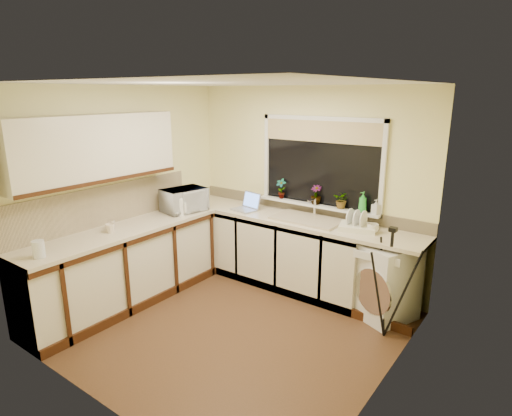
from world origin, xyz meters
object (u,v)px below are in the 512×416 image
object	(u,v)px
steel_jar	(111,225)
dish_rack	(358,227)
laptop	(247,205)
plant_c	(316,195)
washing_machine	(384,280)
plant_a	(281,189)
soap_bottle_green	(363,202)
kettle	(180,206)
plant_d	(342,200)
glass_jug	(39,249)
microwave	(184,200)
cup_back	(373,228)
tripod	(388,283)
soap_bottle_clear	(376,207)
cup_left	(110,228)

from	to	relation	value
steel_jar	dish_rack	bearing A→B (deg)	35.93
laptop	plant_c	size ratio (longest dim) A/B	1.48
washing_machine	plant_a	xyz separation A→B (m)	(-1.50, 0.25, 0.76)
soap_bottle_green	washing_machine	bearing A→B (deg)	-31.22
plant_c	kettle	bearing A→B (deg)	-145.72
plant_d	soap_bottle_green	xyz separation A→B (m)	(0.27, -0.02, 0.02)
glass_jug	steel_jar	xyz separation A→B (m)	(-0.17, 0.90, -0.02)
laptop	microwave	size ratio (longest dim) A/B	0.65
plant_a	soap_bottle_green	bearing A→B (deg)	-0.78
plant_c	cup_back	world-z (taller)	plant_c
dish_rack	cup_back	bearing A→B (deg)	-18.37
glass_jug	soap_bottle_green	world-z (taller)	soap_bottle_green
glass_jug	soap_bottle_green	size ratio (longest dim) A/B	0.67
plant_c	plant_a	bearing A→B (deg)	-179.29
kettle	plant_c	xyz separation A→B (m)	(1.38, 0.94, 0.16)
tripod	microwave	world-z (taller)	microwave
laptop	plant_d	distance (m)	1.23
kettle	plant_a	xyz separation A→B (m)	(0.88, 0.94, 0.17)
microwave	washing_machine	bearing A→B (deg)	-66.92
cup_back	soap_bottle_clear	bearing A→B (deg)	106.31
kettle	plant_c	bearing A→B (deg)	34.28
cup_left	soap_bottle_green	bearing A→B (deg)	41.70
tripod	plant_d	size ratio (longest dim) A/B	5.56
glass_jug	soap_bottle_clear	bearing A→B (deg)	51.66
washing_machine	microwave	size ratio (longest dim) A/B	1.56
steel_jar	cup_left	xyz separation A→B (m)	(0.08, -0.07, -0.01)
laptop	tripod	size ratio (longest dim) A/B	0.30
tripod	plant_c	world-z (taller)	plant_c
plant_c	soap_bottle_green	size ratio (longest dim) A/B	0.98
plant_d	cup_back	bearing A→B (deg)	-24.74
steel_jar	plant_d	size ratio (longest dim) A/B	0.54
plant_a	cup_left	world-z (taller)	plant_a
dish_rack	glass_jug	size ratio (longest dim) A/B	2.46
soap_bottle_green	soap_bottle_clear	bearing A→B (deg)	9.78
tripod	soap_bottle_clear	xyz separation A→B (m)	(-0.42, 0.66, 0.56)
dish_rack	plant_a	world-z (taller)	plant_a
cup_left	laptop	bearing A→B (deg)	68.62
kettle	glass_jug	size ratio (longest dim) A/B	1.31
glass_jug	soap_bottle_green	distance (m)	3.36
washing_machine	dish_rack	world-z (taller)	dish_rack
glass_jug	soap_bottle_green	xyz separation A→B (m)	(2.00, 2.69, 0.19)
soap_bottle_clear	cup_back	xyz separation A→B (m)	(0.06, -0.22, -0.18)
cup_back	soap_bottle_green	bearing A→B (deg)	137.35
dish_rack	plant_a	size ratio (longest dim) A/B	1.54
dish_rack	microwave	distance (m)	2.18
kettle	washing_machine	bearing A→B (deg)	16.06
steel_jar	microwave	xyz separation A→B (m)	(0.11, 1.02, 0.09)
dish_rack	laptop	bearing A→B (deg)	165.09
glass_jug	plant_c	bearing A→B (deg)	62.80
steel_jar	plant_d	world-z (taller)	plant_d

